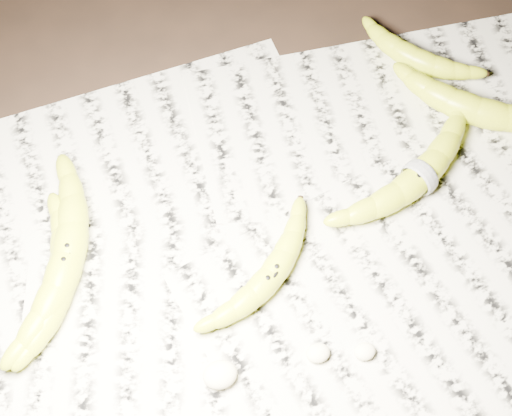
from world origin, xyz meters
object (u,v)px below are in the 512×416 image
object	(u,v)px
banana_upper_b	(415,57)
banana_left_a	(67,257)
banana_taped	(420,176)
banana_upper_a	(478,109)
banana_center	(271,275)
banana_left_b	(60,278)

from	to	relation	value
banana_upper_b	banana_left_a	bearing A→B (deg)	-113.56
banana_taped	banana_upper_a	size ratio (longest dim) A/B	1.10
banana_center	banana_upper_a	world-z (taller)	banana_upper_a
banana_left_a	banana_taped	world-z (taller)	banana_left_a
banana_upper_b	banana_taped	bearing A→B (deg)	-62.31
banana_left_a	banana_upper_b	xyz separation A→B (m)	(0.52, 0.17, -0.00)
banana_left_b	banana_upper_a	distance (m)	0.58
banana_center	banana_taped	bearing A→B (deg)	-18.39
banana_left_b	banana_taped	world-z (taller)	banana_taped
banana_left_b	banana_upper_b	xyz separation A→B (m)	(0.53, 0.19, -0.00)
banana_left_a	banana_upper_a	distance (m)	0.56
banana_left_a	banana_upper_b	distance (m)	0.54
banana_left_b	banana_center	distance (m)	0.25
banana_taped	banana_upper_a	bearing A→B (deg)	5.78
banana_left_a	banana_upper_b	world-z (taller)	banana_left_a
banana_left_a	banana_upper_a	size ratio (longest dim) A/B	1.13
banana_taped	banana_upper_a	world-z (taller)	banana_upper_a
banana_center	banana_taped	size ratio (longest dim) A/B	0.78
banana_left_a	banana_taped	bearing A→B (deg)	-68.84
banana_center	banana_taped	xyz separation A→B (m)	(0.22, 0.07, 0.00)
banana_taped	banana_center	bearing A→B (deg)	171.53
banana_left_b	banana_center	bearing A→B (deg)	-85.12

